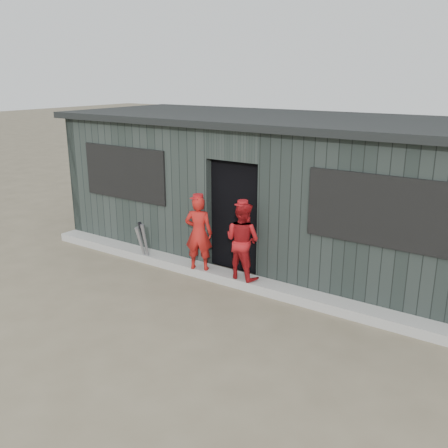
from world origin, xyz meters
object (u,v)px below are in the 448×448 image
Objects in this scene: dugout at (275,188)px; player_red_right at (242,240)px; bat_left at (141,245)px; player_grey_back at (273,246)px; bat_mid at (146,244)px; bat_right at (145,242)px; player_red_left at (199,233)px.

player_red_right is at bearing -78.20° from dugout.
player_grey_back reaches higher than bat_left.
player_red_right is 1.10× the size of player_grey_back.
player_grey_back reaches higher than bat_mid.
player_grey_back reaches higher than bat_right.
player_red_left is at bearing 11.77° from player_red_right.
player_red_left is 0.15× the size of dugout.
bat_left is at bearing 9.63° from player_red_right.
bat_mid is 2.35m from player_grey_back.
player_red_right reaches higher than bat_mid.
player_red_left reaches higher than player_grey_back.
bat_left is 1.33m from player_red_left.
dugout is at bearing 47.69° from bat_left.
player_grey_back is 1.47m from dugout.
player_grey_back is at bearing 17.70° from bat_left.
player_red_left is 0.81m from player_red_right.
bat_right is 2.39m from player_grey_back.
player_grey_back is 0.14× the size of dugout.
player_red_right reaches higher than bat_left.
bat_left is at bearing -132.31° from dugout.
player_red_right is at bearing 45.63° from player_grey_back.
bat_right is 0.63× the size of player_red_left.
bat_left is at bearing -2.63° from player_grey_back.
bat_mid is at bearing -30.71° from bat_right.
player_red_right is at bearing 3.20° from bat_right.
player_grey_back is at bearing 17.71° from bat_mid.
player_red_right is 1.81m from dugout.
player_red_left is at bearing -104.01° from dugout.
player_red_left is 1.01× the size of player_red_right.
bat_right is at bearing -21.22° from player_red_left.
player_grey_back is at bearing -109.26° from player_red_right.
player_red_left is (1.26, 0.08, 0.43)m from bat_left.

